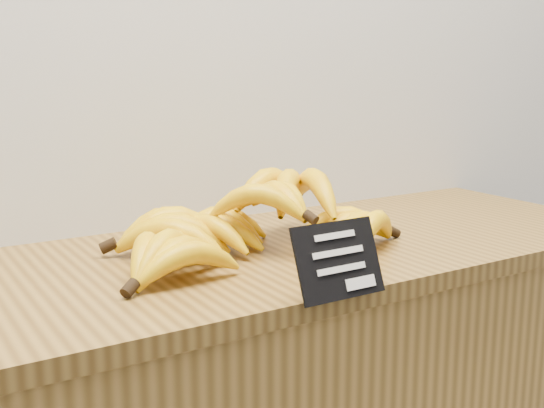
{
  "coord_description": "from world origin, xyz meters",
  "views": [
    {
      "loc": [
        -0.44,
        1.75,
        1.25
      ],
      "look_at": [
        0.14,
        2.7,
        1.02
      ],
      "focal_mm": 45.0,
      "sensor_mm": 36.0,
      "label": 1
    }
  ],
  "objects": [
    {
      "name": "counter_top",
      "position": [
        0.14,
        2.75,
        0.92
      ],
      "size": [
        1.51,
        0.54,
        0.03
      ],
      "primitive_type": "cube",
      "color": "brown",
      "rests_on": "counter"
    },
    {
      "name": "banana_pile",
      "position": [
        0.12,
        2.75,
        0.98
      ],
      "size": [
        0.55,
        0.37,
        0.13
      ],
      "color": "yellow",
      "rests_on": "counter_top"
    },
    {
      "name": "chalkboard_sign",
      "position": [
        0.11,
        2.48,
        0.98
      ],
      "size": [
        0.14,
        0.05,
        0.1
      ],
      "primitive_type": "cube",
      "rotation": [
        -0.38,
        0.0,
        0.0
      ],
      "color": "black",
      "rests_on": "counter_top"
    }
  ]
}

